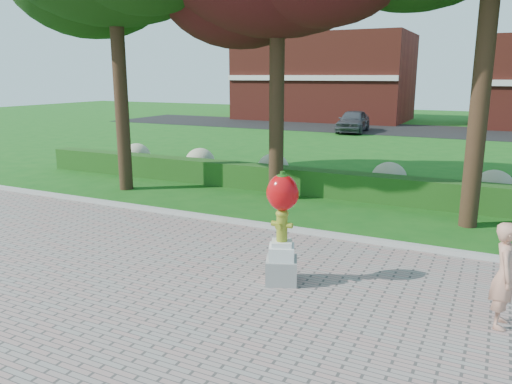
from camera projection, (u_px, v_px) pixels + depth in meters
ground at (243, 279)px, 9.24m from camera, size 100.00×100.00×0.00m
curb at (301, 231)px, 11.85m from camera, size 40.00×0.18×0.15m
lawn_hedge at (349, 186)px, 15.27m from camera, size 24.00×0.70×0.80m
hydrangea_row at (375, 177)px, 15.86m from camera, size 20.10×1.10×0.99m
street at (435, 131)px, 33.70m from camera, size 50.00×8.00×0.02m
building_left at (324, 78)px, 42.44m from camera, size 14.00×8.00×7.00m
hydrant_sculpture at (282, 225)px, 8.79m from camera, size 0.72×0.72×2.04m
woman at (505, 275)px, 7.29m from camera, size 0.39×0.59×1.60m
parked_car at (353, 121)px, 33.00m from camera, size 2.04×4.40×1.46m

